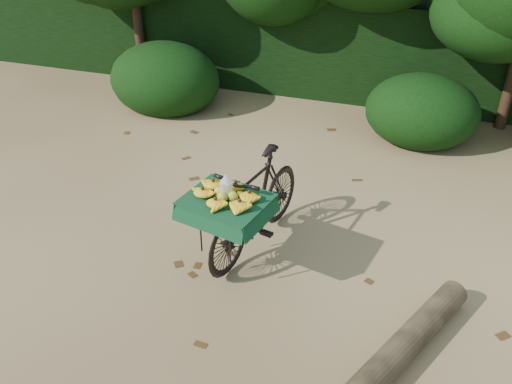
% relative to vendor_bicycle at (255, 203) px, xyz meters
% --- Properties ---
extents(ground, '(80.00, 80.00, 0.00)m').
position_rel_vendor_bicycle_xyz_m(ground, '(0.13, -0.82, -0.60)').
color(ground, tan).
rests_on(ground, ground).
extents(vendor_bicycle, '(1.09, 2.02, 1.18)m').
position_rel_vendor_bicycle_xyz_m(vendor_bicycle, '(0.00, 0.00, 0.00)').
color(vendor_bicycle, black).
rests_on(vendor_bicycle, ground).
extents(hedge_backdrop, '(26.00, 1.80, 1.80)m').
position_rel_vendor_bicycle_xyz_m(hedge_backdrop, '(0.13, 5.48, 0.30)').
color(hedge_backdrop, black).
rests_on(hedge_backdrop, ground).
extents(bush_clumps, '(8.80, 1.70, 0.90)m').
position_rel_vendor_bicycle_xyz_m(bush_clumps, '(0.63, 3.48, -0.15)').
color(bush_clumps, black).
rests_on(bush_clumps, ground).
extents(leaf_litter, '(7.00, 7.30, 0.01)m').
position_rel_vendor_bicycle_xyz_m(leaf_litter, '(0.13, -0.17, -0.60)').
color(leaf_litter, '#462D12').
rests_on(leaf_litter, ground).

